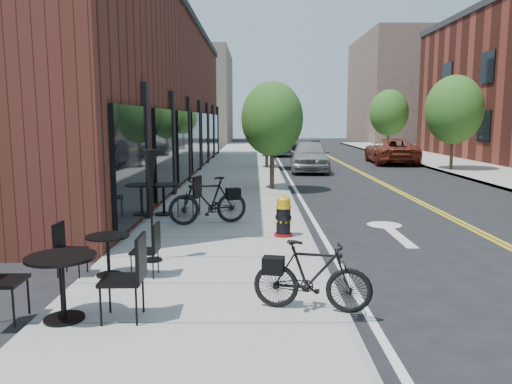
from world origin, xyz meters
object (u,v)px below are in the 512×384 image
object	(u,v)px
bistro_set_b	(108,249)
bistro_set_c	(164,195)
bicycle_right	(312,276)
parked_car_far	(391,151)
parked_car_a	(309,156)
parked_car_c	(282,144)
bicycle_left	(208,201)
bistro_set_a	(62,278)
patio_umbrella	(151,182)
fire_hydrant	(283,216)
parked_car_b	(306,153)

from	to	relation	value
bistro_set_b	bistro_set_c	distance (m)	5.14
bicycle_right	parked_car_far	bearing A→B (deg)	-5.54
parked_car_a	parked_car_c	xyz separation A→B (m)	(-0.72, 11.97, -0.01)
bicycle_left	parked_car_a	bearing A→B (deg)	147.40
bistro_set_a	parked_car_c	size ratio (longest dim) A/B	0.37
patio_umbrella	bistro_set_b	bearing A→B (deg)	-122.63
parked_car_far	bistro_set_b	bearing A→B (deg)	67.70
fire_hydrant	bistro_set_b	distance (m)	4.02
bistro_set_a	bicycle_left	bearing A→B (deg)	75.83
bistro_set_b	parked_car_b	xyz separation A→B (m)	(5.15, 19.83, 0.18)
bistro_set_b	parked_car_c	world-z (taller)	parked_car_c
bicycle_right	parked_car_a	xyz separation A→B (m)	(1.99, 18.66, 0.20)
fire_hydrant	bistro_set_c	bearing A→B (deg)	165.01
bicycle_right	parked_car_a	bearing A→B (deg)	5.84
bicycle_left	patio_umbrella	bearing A→B (deg)	-28.62
fire_hydrant	parked_car_b	distance (m)	17.24
bistro_set_a	parked_car_far	bearing A→B (deg)	64.27
bistro_set_c	parked_car_far	bearing A→B (deg)	75.08
bistro_set_a	parked_car_b	size ratio (longest dim) A/B	0.45
patio_umbrella	parked_car_a	xyz separation A→B (m)	(4.54, 16.35, -0.74)
bicycle_left	parked_car_b	xyz separation A→B (m)	(3.93, 15.85, 0.04)
bistro_set_b	parked_car_c	size ratio (longest dim) A/B	0.30
bicycle_right	parked_car_far	world-z (taller)	parked_car_far
parked_car_a	parked_car_b	distance (m)	2.65
bicycle_left	bistro_set_a	xyz separation A→B (m)	(-1.27, -5.76, -0.03)
bistro_set_a	parked_car_far	xyz separation A→B (m)	(10.40, 23.41, 0.08)
fire_hydrant	bicycle_left	bearing A→B (deg)	167.91
fire_hydrant	bistro_set_b	world-z (taller)	fire_hydrant
bistro_set_b	parked_car_b	size ratio (longest dim) A/B	0.36
parked_car_a	bistro_set_b	bearing A→B (deg)	-102.42
bistro_set_a	patio_umbrella	bearing A→B (deg)	75.71
patio_umbrella	parked_car_c	size ratio (longest dim) A/B	0.37
bicycle_right	patio_umbrella	bearing A→B (deg)	59.71
bistro_set_a	parked_car_a	world-z (taller)	parked_car_a
bistro_set_c	parked_car_c	bearing A→B (deg)	96.93
parked_car_b	parked_car_far	bearing A→B (deg)	21.13
patio_umbrella	parked_car_far	xyz separation A→B (m)	(9.82, 20.80, -0.79)
bicycle_left	bicycle_right	size ratio (longest dim) A/B	1.21
bicycle_left	parked_car_b	size ratio (longest dim) A/B	0.42
parked_car_far	bicycle_left	bearing A→B (deg)	65.92
patio_umbrella	parked_car_c	distance (m)	28.58
parked_car_a	parked_car_c	bearing A→B (deg)	97.44
bicycle_right	bistro_set_c	xyz separation A→B (m)	(-3.13, 6.62, 0.06)
fire_hydrant	parked_car_b	size ratio (longest dim) A/B	0.20
bistro_set_c	parked_car_a	xyz separation A→B (m)	(5.12, 12.04, 0.14)
parked_car_c	bistro_set_c	bearing A→B (deg)	-93.34
bicycle_left	parked_car_a	world-z (taller)	parked_car_a
parked_car_far	bicycle_right	bearing A→B (deg)	75.81
bistro_set_c	parked_car_c	world-z (taller)	parked_car_c
parked_car_c	bicycle_right	bearing A→B (deg)	-85.34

